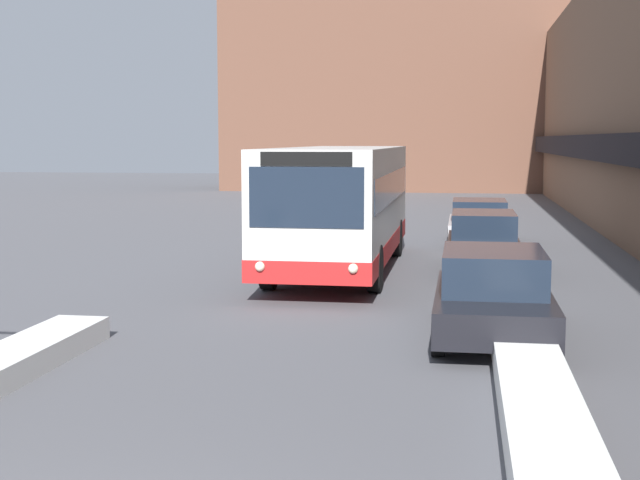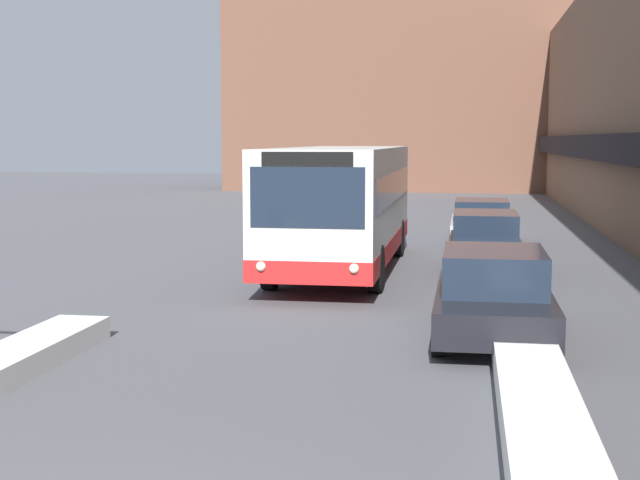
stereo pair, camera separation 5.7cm
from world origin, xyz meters
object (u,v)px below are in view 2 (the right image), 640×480
Objects in this scene: city_bus at (342,204)px; parked_car_front at (493,294)px; parked_car_middle at (485,242)px; parked_car_back at (481,222)px.

city_bus is 8.15m from parked_car_front.
parked_car_middle reaches higher than parked_car_front.
parked_car_middle is (0.00, 7.68, -0.00)m from parked_car_front.
parked_car_front is 13.82m from parked_car_back.
parked_car_middle is at bearing 90.00° from parked_car_front.
parked_car_back is (-0.00, 13.82, -0.03)m from parked_car_front.
city_bus reaches higher than parked_car_middle.
parked_car_back is (-0.00, 6.13, -0.03)m from parked_car_middle.
parked_car_middle is at bearing 6.66° from city_bus.
city_bus is 2.34× the size of parked_car_back.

